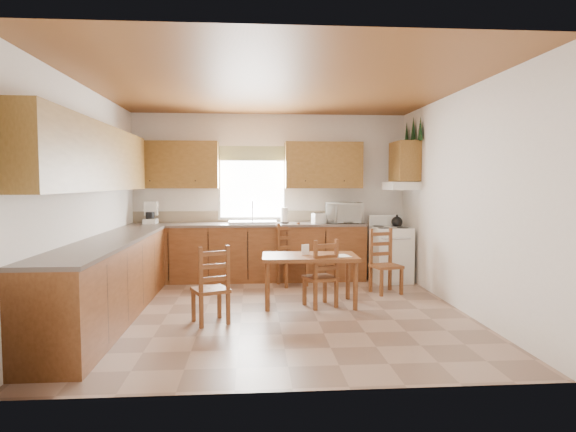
{
  "coord_description": "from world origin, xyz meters",
  "views": [
    {
      "loc": [
        -0.3,
        -5.76,
        1.57
      ],
      "look_at": [
        0.15,
        0.3,
        1.15
      ],
      "focal_mm": 30.0,
      "sensor_mm": 36.0,
      "label": 1
    }
  ],
  "objects": [
    {
      "name": "counter_left",
      "position": [
        -1.95,
        -0.15,
        0.9
      ],
      "size": [
        0.63,
        3.6,
        0.04
      ],
      "primitive_type": "cube",
      "color": "brown",
      "rests_on": "lower_cab_left"
    },
    {
      "name": "dining_table",
      "position": [
        0.43,
        0.31,
        0.32
      ],
      "size": [
        1.23,
        0.73,
        0.65
      ],
      "primitive_type": "cube",
      "rotation": [
        0.0,
        0.0,
        -0.03
      ],
      "color": "brown",
      "rests_on": "floor"
    },
    {
      "name": "chair_near_right",
      "position": [
        0.55,
        0.21,
        0.43
      ],
      "size": [
        0.46,
        0.45,
        0.86
      ],
      "primitive_type": "cube",
      "rotation": [
        0.0,
        0.0,
        3.52
      ],
      "color": "brown",
      "rests_on": "floor"
    },
    {
      "name": "coffeemaker",
      "position": [
        -1.91,
        1.97,
        1.1
      ],
      "size": [
        0.23,
        0.27,
        0.36
      ],
      "primitive_type": "cube",
      "rotation": [
        0.0,
        0.0,
        0.07
      ],
      "color": "silver",
      "rests_on": "counter_back"
    },
    {
      "name": "chair_far_left",
      "position": [
        0.31,
        1.5,
        0.47
      ],
      "size": [
        0.5,
        0.48,
        0.94
      ],
      "primitive_type": "cube",
      "rotation": [
        0.0,
        0.0,
        0.33
      ],
      "color": "brown",
      "rests_on": "floor"
    },
    {
      "name": "chair_near_left",
      "position": [
        -0.77,
        -0.41,
        0.44
      ],
      "size": [
        0.48,
        0.47,
        0.88
      ],
      "primitive_type": "cube",
      "rotation": [
        0.0,
        0.0,
        3.55
      ],
      "color": "brown",
      "rests_on": "floor"
    },
    {
      "name": "window_valance",
      "position": [
        -0.3,
        2.19,
        2.05
      ],
      "size": [
        1.19,
        0.01,
        0.24
      ],
      "primitive_type": "cube",
      "color": "#527037",
      "rests_on": "wall_back"
    },
    {
      "name": "wall_left",
      "position": [
        -2.25,
        0.0,
        1.35
      ],
      "size": [
        4.5,
        4.5,
        0.0
      ],
      "primitive_type": "plane",
      "color": "white",
      "rests_on": "floor"
    },
    {
      "name": "wall_back",
      "position": [
        0.0,
        2.25,
        1.35
      ],
      "size": [
        4.5,
        4.5,
        0.0
      ],
      "primitive_type": "plane",
      "color": "white",
      "rests_on": "floor"
    },
    {
      "name": "chair_far_right",
      "position": [
        1.59,
        0.88,
        0.45
      ],
      "size": [
        0.46,
        0.45,
        0.9
      ],
      "primitive_type": "cube",
      "rotation": [
        0.0,
        0.0,
        0.27
      ],
      "color": "brown",
      "rests_on": "floor"
    },
    {
      "name": "wall_front",
      "position": [
        0.0,
        -2.25,
        1.35
      ],
      "size": [
        4.5,
        4.5,
        0.0
      ],
      "primitive_type": "plane",
      "color": "white",
      "rests_on": "floor"
    },
    {
      "name": "floor",
      "position": [
        0.0,
        0.0,
        0.0
      ],
      "size": [
        4.5,
        4.5,
        0.0
      ],
      "primitive_type": "plane",
      "color": "#8F705C",
      "rests_on": "ground"
    },
    {
      "name": "upper_cab_back_left",
      "position": [
        -1.55,
        2.08,
        1.85
      ],
      "size": [
        1.41,
        0.33,
        0.75
      ],
      "primitive_type": "cube",
      "color": "brown",
      "rests_on": "wall_back"
    },
    {
      "name": "pine_decal_b",
      "position": [
        2.21,
        1.65,
        2.42
      ],
      "size": [
        0.22,
        0.22,
        0.36
      ],
      "primitive_type": "cone",
      "color": "black",
      "rests_on": "wall_right"
    },
    {
      "name": "window_frame",
      "position": [
        -0.3,
        2.22,
        1.55
      ],
      "size": [
        1.13,
        0.02,
        1.18
      ],
      "primitive_type": "cube",
      "color": "silver",
      "rests_on": "wall_back"
    },
    {
      "name": "sink_basin",
      "position": [
        -0.3,
        1.95,
        0.94
      ],
      "size": [
        0.75,
        0.45,
        0.04
      ],
      "primitive_type": "cube",
      "color": "silver",
      "rests_on": "counter_back"
    },
    {
      "name": "counter_back",
      "position": [
        -0.38,
        1.95,
        0.9
      ],
      "size": [
        3.75,
        0.63,
        0.04
      ],
      "primitive_type": "cube",
      "color": "brown",
      "rests_on": "lower_cab_back"
    },
    {
      "name": "toaster",
      "position": [
        0.76,
        1.87,
        1.0
      ],
      "size": [
        0.23,
        0.19,
        0.16
      ],
      "primitive_type": "cube",
      "rotation": [
        0.0,
        0.0,
        0.39
      ],
      "color": "silver",
      "rests_on": "counter_back"
    },
    {
      "name": "upper_cab_back_right",
      "position": [
        0.86,
        2.08,
        1.85
      ],
      "size": [
        1.25,
        0.33,
        0.75
      ],
      "primitive_type": "cube",
      "color": "brown",
      "rests_on": "wall_back"
    },
    {
      "name": "window_pane",
      "position": [
        -0.3,
        2.21,
        1.55
      ],
      "size": [
        1.05,
        0.01,
        1.1
      ],
      "primitive_type": "cube",
      "color": "white",
      "rests_on": "wall_back"
    },
    {
      "name": "backsplash",
      "position": [
        -0.38,
        2.24,
        1.01
      ],
      "size": [
        3.75,
        0.01,
        0.18
      ],
      "primitive_type": "cube",
      "color": "gray",
      "rests_on": "counter_back"
    },
    {
      "name": "lower_cab_back",
      "position": [
        -0.38,
        1.95,
        0.44
      ],
      "size": [
        3.75,
        0.6,
        0.88
      ],
      "primitive_type": "cube",
      "color": "brown",
      "rests_on": "floor"
    },
    {
      "name": "ceiling",
      "position": [
        0.0,
        0.0,
        2.7
      ],
      "size": [
        4.5,
        4.5,
        0.0
      ],
      "primitive_type": "plane",
      "color": "brown",
      "rests_on": "floor"
    },
    {
      "name": "stove",
      "position": [
        1.88,
        1.68,
        0.42
      ],
      "size": [
        0.62,
        0.64,
        0.85
      ],
      "primitive_type": "cube",
      "rotation": [
        0.0,
        0.0,
        0.08
      ],
      "color": "silver",
      "rests_on": "floor"
    },
    {
      "name": "lower_cab_left",
      "position": [
        -1.95,
        -0.15,
        0.44
      ],
      "size": [
        0.6,
        3.6,
        0.88
      ],
      "primitive_type": "cube",
      "color": "brown",
      "rests_on": "floor"
    },
    {
      "name": "range_hood",
      "position": [
        2.03,
        1.65,
        1.52
      ],
      "size": [
        0.44,
        0.62,
        0.12
      ],
      "primitive_type": "cube",
      "color": "silver",
      "rests_on": "wall_right"
    },
    {
      "name": "pine_decal_c",
      "position": [
        2.21,
        1.97,
        2.38
      ],
      "size": [
        0.22,
        0.22,
        0.36
      ],
      "primitive_type": "cone",
      "color": "black",
      "rests_on": "wall_right"
    },
    {
      "name": "upper_cab_stove",
      "position": [
        2.08,
        1.65,
        1.9
      ],
      "size": [
        0.33,
        0.62,
        0.62
      ],
      "primitive_type": "cube",
      "color": "brown",
      "rests_on": "wall_right"
    },
    {
      "name": "table_paper",
      "position": [
        0.83,
        0.22,
        0.65
      ],
      "size": [
        0.23,
        0.28,
        0.0
      ],
      "primitive_type": "cube",
      "rotation": [
        0.0,
        0.0,
        0.2
      ],
      "color": "white",
      "rests_on": "dining_table"
    },
    {
      "name": "wall_right",
      "position": [
        2.25,
        0.0,
        1.35
      ],
      "size": [
        4.5,
        4.5,
        0.0
      ],
      "primitive_type": "plane",
      "color": "white",
      "rests_on": "floor"
    },
    {
      "name": "table_card",
      "position": [
        0.38,
        0.35,
        0.71
      ],
      "size": [
        0.1,
        0.06,
        0.13
      ],
      "primitive_type": "cube",
      "rotation": [
        0.0,
        0.0,
        0.4
      ],
      "color": "white",
      "rests_on": "dining_table"
    },
    {
      "name": "paper_towel",
      "position": [
        0.21,
        1.91,
        1.05
      ],
      "size": [
        0.12,
        0.12,
        0.25
      ],
      "primitive_type": "cylinder",
      "rotation": [
        0.0,
        0.0,
        -0.1
      ],
      "color": "white",
      "rests_on": "counter_back"
    },
    {
      "name": "microwave",
      "position": [
        1.18,
        1.94,
        1.08
      ],
      "size": [
        0.58,
        0.44,
        0.33
      ],
      "primitive_type": "imported",
      "rotation": [
        0.0,
        0.0,
        -0.09
      ],
      "color": "silver",
      "rests_on": "counter_back"
    },
    {
      "name": "upper_cab_left",
      "position": [
        -2.08,
        -0.15,
        1.85
      ],
      "size": [
        0.33,
        3.6,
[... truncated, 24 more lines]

